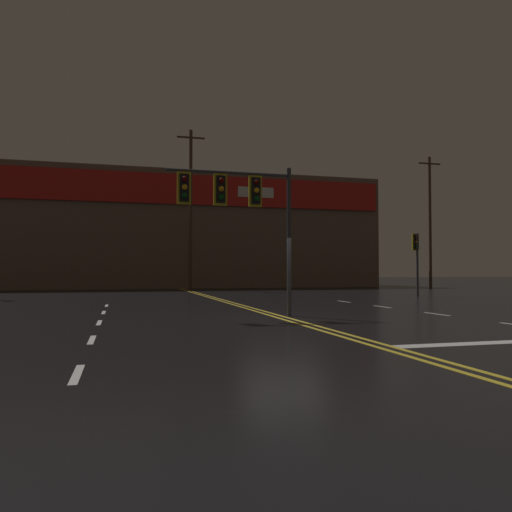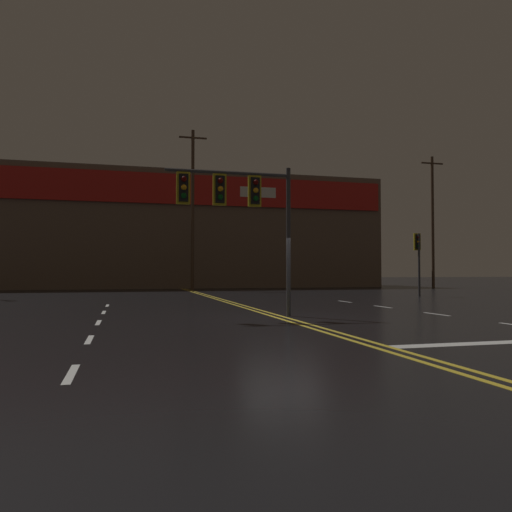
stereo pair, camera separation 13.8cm
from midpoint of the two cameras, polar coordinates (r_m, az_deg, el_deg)
The scene contains 6 objects.
ground_plane at distance 15.39m, azimuth 2.91°, elevation -7.10°, with size 200.00×200.00×0.00m, color black.
road_markings at distance 14.61m, azimuth 8.61°, elevation -7.35°, with size 16.02×60.00×0.01m.
traffic_signal_median at distance 15.68m, azimuth -2.58°, elevation 6.51°, with size 4.00×0.36×4.76m.
traffic_signal_corner_northeast at distance 30.37m, azimuth 17.72°, elevation 0.67°, with size 0.42×0.36×3.65m.
building_backdrop at distance 47.08m, azimuth -9.32°, elevation 2.65°, with size 36.61×10.23×10.07m.
utility_pole_row at distance 39.92m, azimuth -5.48°, elevation 4.69°, with size 45.05×0.26×12.63m.
Camera 1 is at (-4.81, -14.55, 1.42)m, focal length 35.00 mm.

